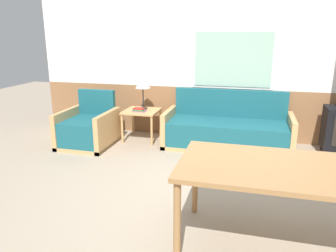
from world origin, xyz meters
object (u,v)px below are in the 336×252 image
(armchair, at_px, (88,130))
(table_lamp, at_px, (143,83))
(dining_table, at_px, (279,174))
(side_table, at_px, (142,115))
(couch, at_px, (227,131))

(armchair, relative_size, table_lamp, 1.56)
(armchair, distance_m, dining_table, 3.57)
(armchair, height_order, side_table, armchair)
(side_table, xyz_separation_m, dining_table, (2.11, -2.58, 0.23))
(armchair, bearing_deg, table_lamp, 23.36)
(side_table, distance_m, dining_table, 3.34)
(side_table, bearing_deg, armchair, -146.47)
(table_lamp, bearing_deg, side_table, -88.96)
(table_lamp, distance_m, dining_table, 3.43)
(dining_table, bearing_deg, couch, 103.65)
(armchair, xyz_separation_m, dining_table, (2.87, -2.08, 0.42))
(armchair, height_order, dining_table, armchair)
(couch, relative_size, armchair, 2.31)
(table_lamp, relative_size, dining_table, 0.34)
(armchair, height_order, table_lamp, table_lamp)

